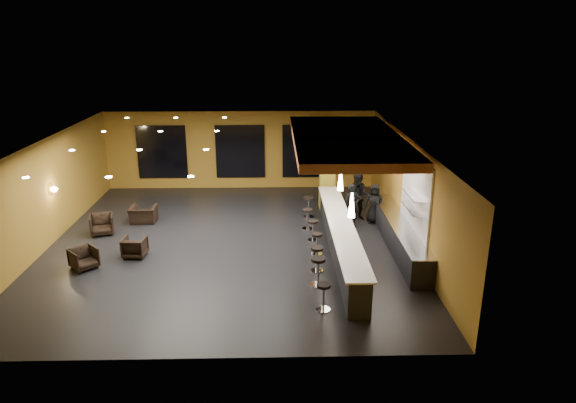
{
  "coord_description": "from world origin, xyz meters",
  "views": [
    {
      "loc": [
        1.58,
        -16.17,
        6.86
      ],
      "look_at": [
        2.0,
        0.5,
        1.3
      ],
      "focal_mm": 32.0,
      "sensor_mm": 36.0,
      "label": 1
    }
  ],
  "objects_px": {
    "staff_c": "(374,204)",
    "bar_stool_0": "(323,294)",
    "armchair_d": "(143,214)",
    "column": "(327,166)",
    "prep_counter": "(399,235)",
    "bar_stool_1": "(318,268)",
    "pendant_0": "(352,205)",
    "armchair_b": "(135,247)",
    "armchair_c": "(102,224)",
    "bar_counter": "(341,239)",
    "bar_stool_5": "(307,216)",
    "staff_b": "(359,196)",
    "bar_stool_3": "(317,241)",
    "bar_stool_4": "(313,228)",
    "armchair_a": "(84,258)",
    "staff_a": "(352,206)",
    "bar_stool_6": "(309,204)",
    "pendant_1": "(340,180)",
    "pendant_2": "(332,161)",
    "bar_stool_2": "(317,256)"
  },
  "relations": [
    {
      "from": "pendant_2",
      "to": "bar_stool_3",
      "type": "height_order",
      "value": "pendant_2"
    },
    {
      "from": "pendant_0",
      "to": "bar_stool_3",
      "type": "bearing_deg",
      "value": 110.63
    },
    {
      "from": "armchair_a",
      "to": "bar_stool_3",
      "type": "xyz_separation_m",
      "value": [
        7.14,
        0.87,
        0.13
      ]
    },
    {
      "from": "bar_counter",
      "to": "staff_c",
      "type": "relative_size",
      "value": 5.33
    },
    {
      "from": "bar_stool_3",
      "to": "staff_c",
      "type": "bearing_deg",
      "value": 50.0
    },
    {
      "from": "staff_c",
      "to": "column",
      "type": "bearing_deg",
      "value": 147.86
    },
    {
      "from": "bar_stool_1",
      "to": "bar_stool_5",
      "type": "height_order",
      "value": "bar_stool_1"
    },
    {
      "from": "armchair_a",
      "to": "prep_counter",
      "type": "bearing_deg",
      "value": -36.46
    },
    {
      "from": "bar_stool_3",
      "to": "bar_stool_4",
      "type": "relative_size",
      "value": 0.99
    },
    {
      "from": "staff_c",
      "to": "armchair_c",
      "type": "height_order",
      "value": "staff_c"
    },
    {
      "from": "armchair_c",
      "to": "bar_stool_6",
      "type": "height_order",
      "value": "bar_stool_6"
    },
    {
      "from": "staff_c",
      "to": "staff_a",
      "type": "bearing_deg",
      "value": -140.91
    },
    {
      "from": "pendant_1",
      "to": "bar_stool_1",
      "type": "xyz_separation_m",
      "value": [
        -0.9,
        -2.65,
        -1.81
      ]
    },
    {
      "from": "pendant_1",
      "to": "armchair_d",
      "type": "bearing_deg",
      "value": 159.95
    },
    {
      "from": "armchair_a",
      "to": "armchair_c",
      "type": "height_order",
      "value": "armchair_c"
    },
    {
      "from": "staff_c",
      "to": "armchair_d",
      "type": "bearing_deg",
      "value": -165.7
    },
    {
      "from": "bar_stool_3",
      "to": "armchair_c",
      "type": "bearing_deg",
      "value": 165.61
    },
    {
      "from": "bar_stool_2",
      "to": "armchair_d",
      "type": "bearing_deg",
      "value": 145.18
    },
    {
      "from": "staff_a",
      "to": "bar_stool_2",
      "type": "distance_m",
      "value": 3.99
    },
    {
      "from": "armchair_d",
      "to": "bar_stool_6",
      "type": "height_order",
      "value": "bar_stool_6"
    },
    {
      "from": "bar_counter",
      "to": "armchair_d",
      "type": "xyz_separation_m",
      "value": [
        -7.05,
        3.07,
        -0.19
      ]
    },
    {
      "from": "armchair_a",
      "to": "bar_stool_5",
      "type": "bearing_deg",
      "value": -20.47
    },
    {
      "from": "armchair_b",
      "to": "bar_stool_5",
      "type": "bearing_deg",
      "value": -154.23
    },
    {
      "from": "armchair_b",
      "to": "armchair_c",
      "type": "distance_m",
      "value": 2.56
    },
    {
      "from": "bar_stool_1",
      "to": "bar_stool_6",
      "type": "relative_size",
      "value": 1.04
    },
    {
      "from": "staff_c",
      "to": "bar_stool_0",
      "type": "relative_size",
      "value": 2.01
    },
    {
      "from": "pendant_0",
      "to": "bar_stool_2",
      "type": "bearing_deg",
      "value": 138.17
    },
    {
      "from": "armchair_d",
      "to": "bar_stool_3",
      "type": "relative_size",
      "value": 1.35
    },
    {
      "from": "bar_stool_5",
      "to": "staff_b",
      "type": "bearing_deg",
      "value": 26.65
    },
    {
      "from": "pendant_2",
      "to": "bar_stool_6",
      "type": "distance_m",
      "value": 2.05
    },
    {
      "from": "staff_b",
      "to": "armchair_d",
      "type": "relative_size",
      "value": 1.9
    },
    {
      "from": "staff_b",
      "to": "armchair_a",
      "type": "distance_m",
      "value": 9.86
    },
    {
      "from": "staff_a",
      "to": "bar_stool_4",
      "type": "height_order",
      "value": "staff_a"
    },
    {
      "from": "prep_counter",
      "to": "bar_stool_0",
      "type": "bearing_deg",
      "value": -125.62
    },
    {
      "from": "column",
      "to": "armchair_b",
      "type": "bearing_deg",
      "value": -144.9
    },
    {
      "from": "staff_a",
      "to": "prep_counter",
      "type": "bearing_deg",
      "value": -63.81
    },
    {
      "from": "column",
      "to": "bar_stool_0",
      "type": "xyz_separation_m",
      "value": [
        -0.87,
        -8.1,
        -1.27
      ]
    },
    {
      "from": "pendant_0",
      "to": "armchair_d",
      "type": "height_order",
      "value": "pendant_0"
    },
    {
      "from": "pendant_1",
      "to": "bar_stool_6",
      "type": "distance_m",
      "value": 3.57
    },
    {
      "from": "bar_stool_5",
      "to": "staff_c",
      "type": "bearing_deg",
      "value": 13.34
    },
    {
      "from": "armchair_d",
      "to": "bar_stool_6",
      "type": "relative_size",
      "value": 1.19
    },
    {
      "from": "armchair_a",
      "to": "bar_stool_4",
      "type": "distance_m",
      "value": 7.37
    },
    {
      "from": "column",
      "to": "staff_c",
      "type": "distance_m",
      "value": 2.6
    },
    {
      "from": "staff_b",
      "to": "bar_stool_4",
      "type": "distance_m",
      "value": 2.82
    },
    {
      "from": "prep_counter",
      "to": "armchair_c",
      "type": "relative_size",
      "value": 7.56
    },
    {
      "from": "pendant_2",
      "to": "staff_c",
      "type": "distance_m",
      "value": 2.27
    },
    {
      "from": "prep_counter",
      "to": "armchair_a",
      "type": "distance_m",
      "value": 9.99
    },
    {
      "from": "staff_a",
      "to": "staff_b",
      "type": "relative_size",
      "value": 0.89
    },
    {
      "from": "pendant_1",
      "to": "pendant_2",
      "type": "relative_size",
      "value": 1.0
    },
    {
      "from": "prep_counter",
      "to": "bar_stool_1",
      "type": "relative_size",
      "value": 7.08
    }
  ]
}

